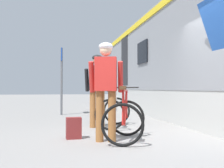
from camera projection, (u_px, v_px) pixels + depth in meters
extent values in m
plane|color=gray|center=(151.00, 139.00, 5.00)|extent=(80.00, 80.00, 0.00)
cube|color=black|center=(142.00, 52.00, 9.73)|extent=(0.04, 1.10, 0.80)
cube|color=black|center=(124.00, 60.00, 12.46)|extent=(0.03, 1.10, 2.29)
cylinder|color=#935B2D|center=(93.00, 109.00, 6.51)|extent=(0.14, 0.14, 0.90)
cylinder|color=#935B2D|center=(102.00, 109.00, 6.50)|extent=(0.14, 0.14, 0.90)
cube|color=black|center=(97.00, 78.00, 6.52)|extent=(0.43, 0.33, 0.60)
cylinder|color=black|center=(87.00, 80.00, 6.57)|extent=(0.15, 0.27, 0.56)
cylinder|color=black|center=(108.00, 80.00, 6.54)|extent=(0.15, 0.27, 0.56)
sphere|color=#9E7051|center=(97.00, 60.00, 6.52)|extent=(0.22, 0.22, 0.22)
ellipsoid|color=black|center=(97.00, 58.00, 6.52)|extent=(0.31, 0.33, 0.14)
cylinder|color=#935B2D|center=(100.00, 116.00, 4.78)|extent=(0.14, 0.14, 0.90)
cylinder|color=#935B2D|center=(112.00, 116.00, 4.77)|extent=(0.14, 0.14, 0.90)
cube|color=red|center=(106.00, 74.00, 4.79)|extent=(0.43, 0.33, 0.60)
cylinder|color=red|center=(92.00, 77.00, 4.85)|extent=(0.16, 0.27, 0.56)
cylinder|color=red|center=(121.00, 77.00, 4.81)|extent=(0.16, 0.27, 0.56)
sphere|color=beige|center=(106.00, 50.00, 4.80)|extent=(0.22, 0.22, 0.22)
ellipsoid|color=white|center=(106.00, 47.00, 4.80)|extent=(0.32, 0.33, 0.14)
torus|color=black|center=(117.00, 111.00, 7.09)|extent=(0.68, 0.30, 0.71)
torus|color=black|center=(110.00, 115.00, 6.08)|extent=(0.68, 0.30, 0.71)
cylinder|color=white|center=(114.00, 102.00, 6.74)|extent=(0.27, 0.62, 0.63)
cylinder|color=white|center=(114.00, 90.00, 6.63)|extent=(0.34, 0.81, 0.04)
cylinder|color=white|center=(112.00, 103.00, 6.32)|extent=(0.13, 0.27, 0.62)
cylinder|color=white|center=(111.00, 115.00, 6.26)|extent=(0.15, 0.35, 0.08)
cylinder|color=white|center=(110.00, 102.00, 6.14)|extent=(0.07, 0.14, 0.56)
cylinder|color=white|center=(116.00, 100.00, 7.07)|extent=(0.06, 0.09, 0.55)
cylinder|color=black|center=(116.00, 88.00, 7.05)|extent=(0.46, 0.19, 0.02)
cube|color=#4C2D19|center=(111.00, 88.00, 6.18)|extent=(0.18, 0.26, 0.06)
torus|color=black|center=(127.00, 118.00, 5.37)|extent=(0.69, 0.27, 0.71)
torus|color=black|center=(122.00, 125.00, 4.35)|extent=(0.69, 0.27, 0.71)
cylinder|color=red|center=(125.00, 107.00, 5.02)|extent=(0.24, 0.63, 0.63)
cylinder|color=red|center=(125.00, 91.00, 4.90)|extent=(0.30, 0.82, 0.04)
cylinder|color=red|center=(124.00, 108.00, 4.60)|extent=(0.12, 0.27, 0.62)
cylinder|color=red|center=(123.00, 125.00, 4.53)|extent=(0.14, 0.35, 0.08)
cylinder|color=red|center=(123.00, 108.00, 4.42)|extent=(0.07, 0.14, 0.56)
cylinder|color=red|center=(127.00, 104.00, 5.35)|extent=(0.06, 0.09, 0.55)
cylinder|color=black|center=(127.00, 87.00, 5.33)|extent=(0.46, 0.17, 0.02)
cube|color=#4C2D19|center=(123.00, 88.00, 4.45)|extent=(0.17, 0.26, 0.06)
cube|color=maroon|center=(74.00, 128.00, 5.06)|extent=(0.29, 0.20, 0.40)
cylinder|color=#595B60|center=(61.00, 81.00, 9.65)|extent=(0.08, 0.08, 2.40)
cube|color=#193F99|center=(62.00, 55.00, 9.67)|extent=(0.04, 0.70, 0.44)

